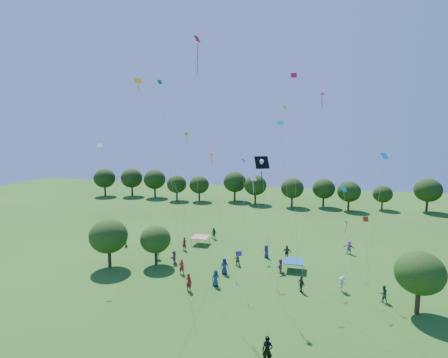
% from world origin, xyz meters
% --- Properties ---
extents(near_tree_west, '(4.36, 4.36, 5.70)m').
position_xyz_m(near_tree_west, '(-14.04, 15.07, 3.72)').
color(near_tree_west, '#422B19').
rests_on(near_tree_west, ground).
extents(near_tree_north, '(3.57, 3.57, 4.74)m').
position_xyz_m(near_tree_north, '(-9.15, 17.11, 3.12)').
color(near_tree_north, '#422B19').
rests_on(near_tree_north, ground).
extents(near_tree_east, '(4.09, 4.09, 5.54)m').
position_xyz_m(near_tree_east, '(17.69, 12.57, 3.69)').
color(near_tree_east, '#422B19').
rests_on(near_tree_east, ground).
extents(treeline, '(88.01, 8.77, 6.77)m').
position_xyz_m(treeline, '(-1.73, 55.43, 4.09)').
color(treeline, '#422B19').
rests_on(treeline, ground).
extents(tent_red_stripe, '(2.20, 2.20, 1.10)m').
position_xyz_m(tent_red_stripe, '(-6.47, 25.68, 1.04)').
color(tent_red_stripe, red).
rests_on(tent_red_stripe, ground).
extents(tent_blue, '(2.20, 2.20, 1.10)m').
position_xyz_m(tent_blue, '(6.74, 19.60, 1.04)').
color(tent_blue, '#164B94').
rests_on(tent_blue, ground).
extents(man_in_black, '(0.75, 0.49, 1.99)m').
position_xyz_m(man_in_black, '(6.02, 2.61, 0.99)').
color(man_in_black, black).
rests_on(man_in_black, ground).
extents(crowd_person_0, '(0.97, 0.91, 1.76)m').
position_xyz_m(crowd_person_0, '(-0.72, 13.35, 0.88)').
color(crowd_person_0, navy).
rests_on(crowd_person_0, ground).
extents(crowd_person_1, '(0.73, 0.69, 1.66)m').
position_xyz_m(crowd_person_1, '(-5.23, 15.39, 0.83)').
color(crowd_person_1, maroon).
rests_on(crowd_person_1, ground).
extents(crowd_person_2, '(0.86, 0.51, 1.68)m').
position_xyz_m(crowd_person_2, '(-5.29, 28.40, 0.84)').
color(crowd_person_2, '#275725').
rests_on(crowd_person_2, ground).
extents(crowd_person_3, '(0.64, 1.24, 1.84)m').
position_xyz_m(crowd_person_3, '(-13.04, 24.55, 0.92)').
color(crowd_person_3, beige).
rests_on(crowd_person_3, ground).
extents(crowd_person_4, '(1.09, 0.51, 1.84)m').
position_xyz_m(crowd_person_4, '(5.74, 22.63, 0.92)').
color(crowd_person_4, '#413634').
rests_on(crowd_person_4, ground).
extents(crowd_person_5, '(0.57, 1.51, 1.61)m').
position_xyz_m(crowd_person_5, '(-7.23, 18.03, 0.80)').
color(crowd_person_5, '#884F75').
rests_on(crowd_person_5, ground).
extents(crowd_person_6, '(1.02, 0.88, 1.82)m').
position_xyz_m(crowd_person_6, '(-0.62, 16.55, 0.91)').
color(crowd_person_6, navy).
rests_on(crowd_person_6, ground).
extents(crowd_person_7, '(0.76, 0.59, 1.80)m').
position_xyz_m(crowd_person_7, '(-2.99, 11.67, 0.90)').
color(crowd_person_7, maroon).
rests_on(crowd_person_7, ground).
extents(crowd_person_8, '(0.87, 0.92, 1.67)m').
position_xyz_m(crowd_person_8, '(0.09, 19.46, 0.83)').
color(crowd_person_8, '#2C642B').
rests_on(crowd_person_8, ground).
extents(crowd_person_9, '(0.99, 1.16, 1.64)m').
position_xyz_m(crowd_person_9, '(-9.76, 18.90, 0.82)').
color(crowd_person_9, '#BEA698').
rests_on(crowd_person_9, ground).
extents(crowd_person_10, '(0.94, 1.02, 1.64)m').
position_xyz_m(crowd_person_10, '(7.81, 14.17, 0.82)').
color(crowd_person_10, '#3B322F').
rests_on(crowd_person_10, ground).
extents(crowd_person_11, '(1.69, 1.11, 1.71)m').
position_xyz_m(crowd_person_11, '(13.30, 26.91, 0.85)').
color(crowd_person_11, '#AF66AE').
rests_on(crowd_person_11, ground).
extents(crowd_person_12, '(0.90, 0.84, 1.63)m').
position_xyz_m(crowd_person_12, '(3.18, 22.81, 0.81)').
color(crowd_person_12, navy).
rests_on(crowd_person_12, ground).
extents(crowd_person_13, '(0.78, 0.62, 1.83)m').
position_xyz_m(crowd_person_13, '(-7.72, 22.69, 0.91)').
color(crowd_person_13, maroon).
rests_on(crowd_person_13, ground).
extents(crowd_person_14, '(0.88, 0.65, 1.60)m').
position_xyz_m(crowd_person_14, '(15.23, 14.09, 0.80)').
color(crowd_person_14, '#265939').
rests_on(crowd_person_14, ground).
extents(crowd_person_15, '(0.97, 1.08, 1.55)m').
position_xyz_m(crowd_person_15, '(11.69, 15.36, 0.77)').
color(crowd_person_15, beige).
rests_on(crowd_person_15, ground).
extents(crowd_person_16, '(0.44, 0.97, 1.66)m').
position_xyz_m(crowd_person_16, '(-16.20, 22.29, 0.83)').
color(crowd_person_16, '#453D37').
rests_on(crowd_person_16, ground).
extents(crowd_person_17, '(0.75, 1.59, 1.63)m').
position_xyz_m(crowd_person_17, '(5.32, 18.47, 0.82)').
color(crowd_person_17, '#8C528C').
rests_on(crowd_person_17, ground).
extents(pirate_kite, '(1.82, 1.20, 12.12)m').
position_xyz_m(pirate_kite, '(4.01, 12.43, 12.74)').
color(pirate_kite, black).
extents(red_high_kite, '(0.55, 1.59, 23.81)m').
position_xyz_m(red_high_kite, '(-3.00, 14.90, 20.38)').
color(red_high_kite, red).
extents(small_kite_0, '(1.83, 0.66, 11.79)m').
position_xyz_m(small_kite_0, '(-2.96, 20.75, 10.07)').
color(small_kite_0, orange).
extents(small_kite_1, '(0.77, 1.27, 6.62)m').
position_xyz_m(small_kite_1, '(13.45, 14.17, 6.73)').
color(small_kite_1, red).
extents(small_kite_2, '(0.48, 2.26, 14.28)m').
position_xyz_m(small_kite_2, '(-6.28, 19.85, 11.73)').
color(small_kite_2, yellow).
extents(small_kite_3, '(0.34, 4.84, 4.54)m').
position_xyz_m(small_kite_3, '(12.29, 19.98, 4.76)').
color(small_kite_3, '#198B39').
extents(small_kite_4, '(0.67, 4.63, 12.82)m').
position_xyz_m(small_kite_4, '(13.62, 9.55, 11.39)').
color(small_kite_4, '#178CE7').
extents(small_kite_5, '(3.44, 0.62, 3.09)m').
position_xyz_m(small_kite_5, '(1.73, 12.06, 3.71)').
color(small_kite_5, purple).
extents(small_kite_6, '(6.35, 4.38, 13.03)m').
position_xyz_m(small_kite_6, '(-13.18, 16.00, 11.07)').
color(small_kite_6, white).
extents(small_kite_7, '(1.54, 1.63, 9.17)m').
position_xyz_m(small_kite_7, '(11.63, 15.51, 8.79)').
color(small_kite_7, '#0C85B5').
extents(small_kite_8, '(1.17, 0.81, 20.19)m').
position_xyz_m(small_kite_8, '(6.57, 17.08, 16.32)').
color(small_kite_8, '#E50D3F').
extents(small_kite_9, '(5.68, 3.73, 19.23)m').
position_xyz_m(small_kite_9, '(-6.07, 11.08, 16.36)').
color(small_kite_9, '#DE9F0B').
extents(small_kite_10, '(1.69, 2.54, 17.40)m').
position_xyz_m(small_kite_10, '(4.74, 22.00, 14.39)').
color(small_kite_10, gold).
extents(small_kite_11, '(1.30, 2.62, 19.77)m').
position_xyz_m(small_kite_11, '(-7.08, 16.19, 15.33)').
color(small_kite_11, '#178039').
extents(small_kite_12, '(1.46, 5.32, 10.82)m').
position_xyz_m(small_kite_12, '(-0.33, 25.25, 10.15)').
color(small_kite_12, '#1435CB').
extents(small_kite_13, '(2.24, 5.27, 18.66)m').
position_xyz_m(small_kite_13, '(8.63, 20.32, 14.26)').
color(small_kite_13, purple).
extents(small_kite_14, '(1.99, 2.16, 9.49)m').
position_xyz_m(small_kite_14, '(2.33, 18.81, 9.30)').
color(small_kite_14, silver).
extents(small_kite_15, '(2.24, 0.54, 15.50)m').
position_xyz_m(small_kite_15, '(5.48, 17.17, 13.59)').
color(small_kite_15, '#0DC7A4').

